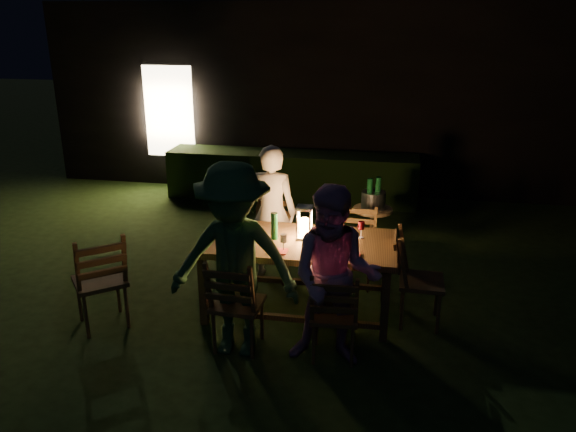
% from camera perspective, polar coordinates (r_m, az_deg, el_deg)
% --- Properties ---
extents(garden_envelope, '(40.00, 40.00, 3.20)m').
position_cam_1_polar(garden_envelope, '(11.58, 4.98, 12.75)').
color(garden_envelope, black).
rests_on(garden_envelope, ground).
extents(dining_table, '(1.98, 1.00, 0.82)m').
position_cam_1_polar(dining_table, '(5.73, 1.07, -3.24)').
color(dining_table, '#432F16').
rests_on(dining_table, ground).
extents(chair_near_left, '(0.46, 0.50, 1.00)m').
position_cam_1_polar(chair_near_left, '(5.34, -5.15, -10.42)').
color(chair_near_left, '#432F16').
rests_on(chair_near_left, ground).
extents(chair_near_right, '(0.44, 0.47, 0.94)m').
position_cam_1_polar(chair_near_right, '(5.21, 4.68, -11.45)').
color(chair_near_right, '#432F16').
rests_on(chair_near_right, ground).
extents(chair_far_left, '(0.44, 0.47, 0.97)m').
position_cam_1_polar(chair_far_left, '(6.68, -1.73, -3.94)').
color(chair_far_left, '#432F16').
rests_on(chair_far_left, ground).
extents(chair_far_right, '(0.44, 0.47, 0.93)m').
position_cam_1_polar(chair_far_right, '(6.57, 6.88, -4.64)').
color(chair_far_right, '#432F16').
rests_on(chair_far_right, ground).
extents(chair_end, '(0.50, 0.46, 1.02)m').
position_cam_1_polar(chair_end, '(5.87, 13.09, -7.85)').
color(chair_end, '#432F16').
rests_on(chair_end, ground).
extents(chair_spare, '(0.69, 0.70, 1.07)m').
position_cam_1_polar(chair_spare, '(5.96, -18.35, -7.80)').
color(chair_spare, '#432F16').
rests_on(chair_spare, ground).
extents(person_house_side, '(0.59, 0.39, 1.61)m').
position_cam_1_polar(person_house_side, '(6.54, -1.69, 0.35)').
color(person_house_side, white).
rests_on(person_house_side, ground).
extents(person_opp_right, '(0.81, 0.64, 1.66)m').
position_cam_1_polar(person_opp_right, '(4.90, 4.79, -6.29)').
color(person_opp_right, '#AE78A2').
rests_on(person_opp_right, ground).
extents(person_opp_left, '(1.18, 0.69, 1.82)m').
position_cam_1_polar(person_opp_left, '(5.02, -5.50, -4.66)').
color(person_opp_left, '#2C582D').
rests_on(person_opp_left, ground).
extents(lantern, '(0.16, 0.16, 0.35)m').
position_cam_1_polar(lantern, '(5.68, 1.66, -0.86)').
color(lantern, white).
rests_on(lantern, dining_table).
extents(plate_far_left, '(0.25, 0.25, 0.01)m').
position_cam_1_polar(plate_far_left, '(6.00, -3.78, -1.28)').
color(plate_far_left, white).
rests_on(plate_far_left, dining_table).
extents(plate_near_left, '(0.25, 0.25, 0.01)m').
position_cam_1_polar(plate_near_left, '(5.61, -4.84, -2.87)').
color(plate_near_left, white).
rests_on(plate_near_left, dining_table).
extents(plate_far_right, '(0.25, 0.25, 0.01)m').
position_cam_1_polar(plate_far_right, '(5.86, 5.77, -1.90)').
color(plate_far_right, white).
rests_on(plate_far_right, dining_table).
extents(plate_near_right, '(0.25, 0.25, 0.01)m').
position_cam_1_polar(plate_near_right, '(5.45, 5.40, -3.58)').
color(plate_near_right, white).
rests_on(plate_near_right, dining_table).
extents(wineglass_a, '(0.06, 0.06, 0.18)m').
position_cam_1_polar(wineglass_a, '(5.98, -1.34, -0.51)').
color(wineglass_a, '#59070F').
rests_on(wineglass_a, dining_table).
extents(wineglass_b, '(0.06, 0.06, 0.18)m').
position_cam_1_polar(wineglass_b, '(5.71, -6.27, -1.63)').
color(wineglass_b, '#59070F').
rests_on(wineglass_b, dining_table).
extents(wineglass_c, '(0.06, 0.06, 0.18)m').
position_cam_1_polar(wineglass_c, '(5.38, 3.78, -2.94)').
color(wineglass_c, '#59070F').
rests_on(wineglass_c, dining_table).
extents(wineglass_d, '(0.06, 0.06, 0.18)m').
position_cam_1_polar(wineglass_d, '(5.78, 7.45, -1.40)').
color(wineglass_d, '#59070F').
rests_on(wineglass_d, dining_table).
extents(wineglass_e, '(0.06, 0.06, 0.18)m').
position_cam_1_polar(wineglass_e, '(5.41, -0.47, -2.74)').
color(wineglass_e, silver).
rests_on(wineglass_e, dining_table).
extents(bottle_table, '(0.07, 0.07, 0.28)m').
position_cam_1_polar(bottle_table, '(5.69, -1.40, -1.02)').
color(bottle_table, '#0F471E').
rests_on(bottle_table, dining_table).
extents(napkin_left, '(0.18, 0.14, 0.01)m').
position_cam_1_polar(napkin_left, '(5.43, -1.02, -3.58)').
color(napkin_left, red).
rests_on(napkin_left, dining_table).
extents(napkin_right, '(0.18, 0.14, 0.01)m').
position_cam_1_polar(napkin_right, '(5.37, 6.39, -4.00)').
color(napkin_right, red).
rests_on(napkin_right, dining_table).
extents(phone, '(0.14, 0.07, 0.01)m').
position_cam_1_polar(phone, '(5.55, -5.75, -3.17)').
color(phone, black).
rests_on(phone, dining_table).
extents(side_table, '(0.50, 0.50, 0.67)m').
position_cam_1_polar(side_table, '(7.20, 8.58, 0.18)').
color(side_table, brown).
rests_on(side_table, ground).
extents(ice_bucket, '(0.30, 0.30, 0.22)m').
position_cam_1_polar(ice_bucket, '(7.14, 8.66, 1.61)').
color(ice_bucket, '#A5A8AD').
rests_on(ice_bucket, side_table).
extents(bottle_bucket_a, '(0.07, 0.07, 0.32)m').
position_cam_1_polar(bottle_bucket_a, '(7.08, 8.26, 1.92)').
color(bottle_bucket_a, '#0F471E').
rests_on(bottle_bucket_a, side_table).
extents(bottle_bucket_b, '(0.07, 0.07, 0.32)m').
position_cam_1_polar(bottle_bucket_b, '(7.16, 9.09, 2.07)').
color(bottle_bucket_b, '#0F471E').
rests_on(bottle_bucket_b, side_table).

